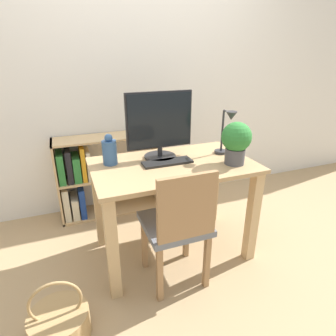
# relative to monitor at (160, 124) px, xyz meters

# --- Properties ---
(ground_plane) EXTENTS (10.00, 10.00, 0.00)m
(ground_plane) POSITION_rel_monitor_xyz_m (0.05, -0.15, -0.99)
(ground_plane) COLOR tan
(wall_back) EXTENTS (8.00, 0.05, 2.60)m
(wall_back) POSITION_rel_monitor_xyz_m (0.05, 0.81, 0.31)
(wall_back) COLOR silver
(wall_back) RESTS_ON ground_plane
(desk) EXTENTS (1.12, 0.68, 0.74)m
(desk) POSITION_rel_monitor_xyz_m (0.05, -0.15, -0.40)
(desk) COLOR tan
(desk) RESTS_ON ground_plane
(monitor) EXTENTS (0.48, 0.23, 0.47)m
(monitor) POSITION_rel_monitor_xyz_m (0.00, 0.00, 0.00)
(monitor) COLOR #232326
(monitor) RESTS_ON desk
(keyboard) EXTENTS (0.35, 0.12, 0.02)m
(keyboard) POSITION_rel_monitor_xyz_m (0.01, -0.13, -0.24)
(keyboard) COLOR black
(keyboard) RESTS_ON desk
(vase) EXTENTS (0.10, 0.10, 0.21)m
(vase) POSITION_rel_monitor_xyz_m (-0.36, -0.00, -0.16)
(vase) COLOR #33598C
(vase) RESTS_ON desk
(desk_lamp) EXTENTS (0.10, 0.19, 0.34)m
(desk_lamp) POSITION_rel_monitor_xyz_m (0.47, -0.13, -0.05)
(desk_lamp) COLOR #2D2D33
(desk_lamp) RESTS_ON desk
(potted_plant) EXTENTS (0.20, 0.20, 0.29)m
(potted_plant) POSITION_rel_monitor_xyz_m (0.44, -0.30, -0.08)
(potted_plant) COLOR #4C4C51
(potted_plant) RESTS_ON desk
(chair) EXTENTS (0.40, 0.40, 0.85)m
(chair) POSITION_rel_monitor_xyz_m (-0.05, -0.47, -0.52)
(chair) COLOR slate
(chair) RESTS_ON ground_plane
(bookshelf) EXTENTS (0.95, 0.28, 0.76)m
(bookshelf) POSITION_rel_monitor_xyz_m (-0.46, 0.63, -0.61)
(bookshelf) COLOR tan
(bookshelf) RESTS_ON ground_plane
(basket) EXTENTS (0.32, 0.32, 0.38)m
(basket) POSITION_rel_monitor_xyz_m (-0.80, -0.61, -0.90)
(basket) COLOR tan
(basket) RESTS_ON ground_plane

